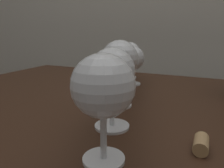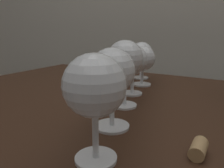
{
  "view_description": "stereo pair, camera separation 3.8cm",
  "coord_description": "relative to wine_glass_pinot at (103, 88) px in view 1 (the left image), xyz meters",
  "views": [
    {
      "loc": [
        0.08,
        -0.5,
        0.88
      ],
      "look_at": [
        -0.07,
        -0.16,
        0.79
      ],
      "focal_mm": 34.6,
      "sensor_mm": 36.0,
      "label": 1
    },
    {
      "loc": [
        0.11,
        -0.48,
        0.88
      ],
      "look_at": [
        -0.07,
        -0.16,
        0.79
      ],
      "focal_mm": 34.6,
      "sensor_mm": 36.0,
      "label": 2
    }
  ],
  "objects": [
    {
      "name": "wine_glass_amber",
      "position": [
        -0.11,
        0.43,
        -0.02
      ],
      "size": [
        0.08,
        0.08,
        0.13
      ],
      "color": "white",
      "rests_on": "dining_table"
    },
    {
      "name": "wine_glass_white",
      "position": [
        -0.03,
        0.1,
        -0.0
      ],
      "size": [
        0.08,
        0.08,
        0.15
      ],
      "color": "white",
      "rests_on": "dining_table"
    },
    {
      "name": "wine_glass_port",
      "position": [
        -0.16,
        0.52,
        -0.01
      ],
      "size": [
        0.08,
        0.08,
        0.14
      ],
      "color": "white",
      "rests_on": "dining_table"
    },
    {
      "name": "dining_table",
      "position": [
        0.04,
        0.26,
        -0.19
      ],
      "size": [
        1.4,
        0.77,
        0.71
      ],
      "color": "#382114",
      "rests_on": "ground_plane"
    },
    {
      "name": "wine_glass_merlot",
      "position": [
        -0.07,
        0.22,
        0.01
      ],
      "size": [
        0.08,
        0.08,
        0.16
      ],
      "color": "white",
      "rests_on": "dining_table"
    },
    {
      "name": "wine_glass_pinot",
      "position": [
        0.0,
        0.0,
        0.0
      ],
      "size": [
        0.08,
        0.08,
        0.15
      ],
      "color": "white",
      "rests_on": "dining_table"
    },
    {
      "name": "wine_glass_chardonnay",
      "position": [
        -0.09,
        0.32,
        -0.01
      ],
      "size": [
        0.08,
        0.08,
        0.14
      ],
      "color": "white",
      "rests_on": "dining_table"
    },
    {
      "name": "cork",
      "position": [
        0.12,
        0.08,
        -0.09
      ],
      "size": [
        0.02,
        0.04,
        0.02
      ],
      "primitive_type": "cylinder",
      "rotation": [
        1.57,
        0.0,
        0.0
      ],
      "color": "tan",
      "rests_on": "dining_table"
    }
  ]
}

